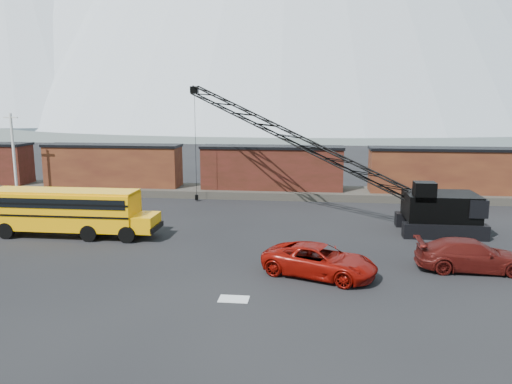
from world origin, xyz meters
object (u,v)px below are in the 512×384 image
maroon_suv (471,255)px  school_bus (69,210)px  red_pickup (320,261)px  crawler_crane (293,138)px

maroon_suv → school_bus: bearing=81.3°
school_bus → red_pickup: bearing=-19.5°
maroon_suv → crawler_crane: crawler_crane is taller
crawler_crane → red_pickup: bearing=-81.6°
school_bus → maroon_suv: size_ratio=1.98×
red_pickup → maroon_suv: size_ratio=1.02×
maroon_suv → crawler_crane: bearing=40.0°
school_bus → maroon_suv: school_bus is taller
maroon_suv → crawler_crane: size_ratio=0.26×
school_bus → maroon_suv: bearing=-9.3°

